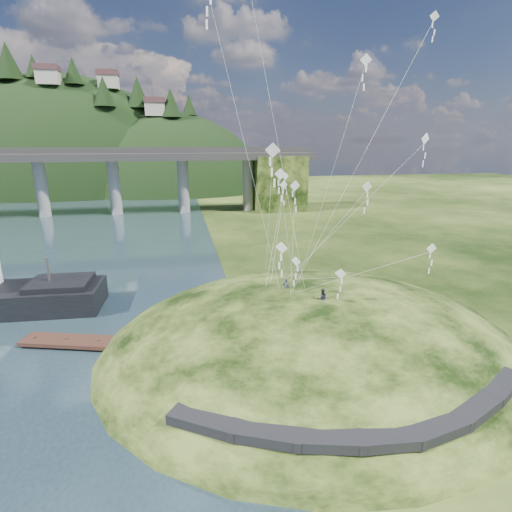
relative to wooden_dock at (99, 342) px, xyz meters
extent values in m
plane|color=black|center=(9.49, -5.40, -0.41)|extent=(320.00, 320.00, 0.00)
ellipsoid|color=black|center=(17.49, -3.40, -1.91)|extent=(36.00, 32.00, 13.00)
cube|color=black|center=(7.99, -13.40, 1.61)|extent=(4.32, 3.62, 0.71)
cube|color=black|center=(10.99, -15.05, 1.68)|extent=(4.10, 2.97, 0.61)
cube|color=black|center=(13.99, -16.05, 1.67)|extent=(3.85, 2.37, 0.62)
cube|color=black|center=(16.99, -16.50, 1.63)|extent=(3.62, 1.83, 0.66)
cube|color=black|center=(19.99, -16.30, 1.63)|extent=(3.82, 2.27, 0.68)
cube|color=black|center=(22.99, -15.35, 1.73)|extent=(4.11, 2.97, 0.71)
cube|color=black|center=(25.99, -13.80, 1.75)|extent=(4.26, 3.43, 0.66)
cylinder|color=gray|center=(-22.51, 64.60, 6.09)|extent=(2.60, 2.60, 13.00)
cylinder|color=gray|center=(-7.01, 64.60, 6.09)|extent=(2.60, 2.60, 13.00)
cylinder|color=gray|center=(8.49, 64.60, 6.09)|extent=(2.60, 2.60, 13.00)
cylinder|color=gray|center=(23.99, 64.60, 6.09)|extent=(2.60, 2.60, 13.00)
cube|color=black|center=(31.49, 64.60, 6.09)|extent=(12.00, 11.00, 13.00)
ellipsoid|color=black|center=(-30.51, 120.60, -6.41)|extent=(96.00, 68.00, 88.00)
ellipsoid|color=black|center=(4.49, 112.60, -10.41)|extent=(76.00, 56.00, 72.00)
cone|color=black|center=(-40.38, 109.23, 38.82)|extent=(8.01, 8.01, 10.54)
cone|color=black|center=(-33.37, 108.67, 37.47)|extent=(4.97, 4.97, 6.54)
cone|color=black|center=(-21.91, 106.65, 36.27)|extent=(5.83, 5.83, 7.67)
cone|color=black|center=(-12.95, 101.69, 30.17)|extent=(6.47, 6.47, 8.51)
cone|color=black|center=(-3.73, 108.59, 30.82)|extent=(7.13, 7.13, 9.38)
cone|color=black|center=(6.38, 103.64, 27.46)|extent=(6.56, 6.56, 8.63)
cone|color=black|center=(12.27, 109.23, 27.27)|extent=(4.88, 4.88, 6.42)
cube|color=beige|center=(-28.51, 104.60, 33.87)|extent=(6.00, 5.00, 4.00)
cube|color=#522F30|center=(-28.51, 104.60, 36.57)|extent=(6.40, 5.40, 1.60)
cube|color=beige|center=(-12.51, 110.60, 33.77)|extent=(6.00, 5.00, 4.00)
cube|color=#522F30|center=(-12.51, 110.60, 36.47)|extent=(6.40, 5.40, 1.60)
cube|color=beige|center=(1.49, 104.60, 25.47)|extent=(6.00, 5.00, 4.00)
cube|color=#522F30|center=(1.49, 104.60, 28.17)|extent=(6.40, 5.40, 1.60)
cube|color=black|center=(-4.99, 9.07, 2.38)|extent=(6.01, 5.10, 0.58)
cylinder|color=#2D2B2B|center=(-5.95, 9.12, 3.63)|extent=(0.23, 0.23, 2.89)
cube|color=#321B14|center=(0.00, 0.00, 0.01)|extent=(13.15, 5.67, 0.33)
cylinder|color=#321B14|center=(-5.39, 1.58, -0.22)|extent=(0.28, 0.28, 0.94)
cylinder|color=#321B14|center=(-2.69, 0.79, -0.22)|extent=(0.28, 0.28, 0.94)
cylinder|color=#321B14|center=(0.00, 0.00, -0.22)|extent=(0.28, 0.28, 0.94)
cylinder|color=#321B14|center=(2.69, -0.79, -0.22)|extent=(0.28, 0.28, 0.94)
cylinder|color=#321B14|center=(5.39, -1.58, -0.22)|extent=(0.28, 0.28, 0.94)
imported|color=#272B35|center=(15.47, -2.10, 5.30)|extent=(0.68, 0.61, 1.55)
imported|color=#272B35|center=(17.55, -4.98, 5.39)|extent=(0.84, 0.66, 1.67)
cube|color=white|center=(18.45, -6.08, 6.88)|extent=(0.70, 0.49, 0.81)
cube|color=white|center=(18.45, -6.08, 6.31)|extent=(0.10, 0.06, 0.47)
cube|color=white|center=(18.45, -6.08, 5.73)|extent=(0.10, 0.06, 0.47)
cube|color=white|center=(18.45, -6.08, 5.15)|extent=(0.10, 0.06, 0.47)
cube|color=white|center=(13.71, -7.15, 9.37)|extent=(0.66, 0.65, 0.86)
cube|color=white|center=(13.71, -7.15, 8.74)|extent=(0.11, 0.07, 0.51)
cube|color=white|center=(13.71, -7.15, 8.12)|extent=(0.11, 0.07, 0.51)
cube|color=white|center=(13.71, -7.15, 7.49)|extent=(0.11, 0.07, 0.51)
cube|color=white|center=(15.48, -4.69, 7.58)|extent=(0.57, 0.62, 0.77)
cube|color=white|center=(15.48, -4.69, 7.02)|extent=(0.10, 0.07, 0.46)
cube|color=white|center=(15.48, -4.69, 6.45)|extent=(0.10, 0.07, 0.46)
cube|color=white|center=(15.48, -4.69, 5.88)|extent=(0.10, 0.07, 0.46)
cube|color=white|center=(25.17, -4.38, 16.30)|extent=(0.80, 0.34, 0.83)
cube|color=white|center=(25.17, -4.38, 15.71)|extent=(0.10, 0.07, 0.49)
cube|color=white|center=(25.17, -4.38, 15.11)|extent=(0.10, 0.07, 0.49)
cube|color=white|center=(25.17, -4.38, 14.52)|extent=(0.10, 0.07, 0.49)
cube|color=white|center=(24.40, -7.77, 8.93)|extent=(0.76, 0.15, 0.75)
cube|color=white|center=(24.40, -7.77, 8.39)|extent=(0.10, 0.03, 0.44)
cube|color=white|center=(24.40, -7.77, 7.86)|extent=(0.10, 0.03, 0.44)
cube|color=white|center=(24.40, -7.77, 7.33)|extent=(0.10, 0.03, 0.44)
cube|color=white|center=(17.29, 6.05, 12.04)|extent=(0.84, 0.23, 0.85)
cube|color=white|center=(17.29, 6.05, 11.43)|extent=(0.11, 0.06, 0.49)
cube|color=white|center=(17.29, 6.05, 10.83)|extent=(0.11, 0.06, 0.49)
cube|color=white|center=(17.29, 6.05, 10.22)|extent=(0.11, 0.06, 0.49)
cube|color=white|center=(18.00, -8.78, 20.57)|extent=(0.62, 0.31, 0.66)
cube|color=white|center=(18.00, -8.78, 20.10)|extent=(0.09, 0.03, 0.39)
cube|color=white|center=(18.00, -8.78, 19.62)|extent=(0.09, 0.03, 0.39)
cube|color=white|center=(18.00, -8.78, 19.15)|extent=(0.09, 0.03, 0.39)
cube|color=white|center=(20.04, -6.03, 13.12)|extent=(0.77, 0.24, 0.76)
cube|color=white|center=(20.04, -6.03, 12.57)|extent=(0.10, 0.05, 0.45)
cube|color=white|center=(20.04, -6.03, 12.02)|extent=(0.10, 0.05, 0.45)
cube|color=white|center=(20.04, -6.03, 11.47)|extent=(0.10, 0.05, 0.45)
cube|color=white|center=(16.89, 3.89, 13.03)|extent=(0.63, 0.35, 0.69)
cube|color=white|center=(16.89, 3.89, 12.54)|extent=(0.08, 0.07, 0.40)
cube|color=white|center=(16.89, 3.89, 12.05)|extent=(0.08, 0.07, 0.40)
cube|color=white|center=(16.89, 3.89, 11.55)|extent=(0.08, 0.07, 0.40)
cube|color=white|center=(9.40, -6.28, 23.17)|extent=(0.12, 0.06, 0.52)
cube|color=white|center=(9.40, -6.28, 22.54)|extent=(0.12, 0.06, 0.52)
cube|color=white|center=(15.09, -5.25, 13.20)|extent=(0.76, 0.20, 0.76)
cube|color=white|center=(15.09, -5.25, 12.65)|extent=(0.10, 0.06, 0.44)
cube|color=white|center=(15.09, -5.25, 12.11)|extent=(0.10, 0.06, 0.44)
cube|color=white|center=(15.09, -5.25, 11.57)|extent=(0.10, 0.06, 0.44)
cube|color=white|center=(12.62, -8.88, 15.65)|extent=(0.87, 0.29, 0.86)
cube|color=white|center=(12.62, -8.88, 15.03)|extent=(0.11, 0.03, 0.51)
cube|color=white|center=(12.62, -8.88, 14.40)|extent=(0.11, 0.03, 0.51)
cube|color=white|center=(12.62, -8.88, 13.78)|extent=(0.11, 0.03, 0.51)
cube|color=white|center=(25.45, -3.37, 24.54)|extent=(0.69, 0.22, 0.68)
cube|color=white|center=(25.45, -3.37, 24.05)|extent=(0.09, 0.03, 0.40)
cube|color=white|center=(25.45, -3.37, 23.55)|extent=(0.09, 0.03, 0.40)
cube|color=white|center=(25.45, -3.37, 23.06)|extent=(0.09, 0.03, 0.40)
cube|color=white|center=(13.92, -5.68, 14.04)|extent=(0.76, 0.27, 0.78)
cube|color=white|center=(13.92, -5.68, 13.49)|extent=(0.10, 0.03, 0.45)
cube|color=white|center=(13.92, -5.68, 12.94)|extent=(0.10, 0.03, 0.45)
cube|color=white|center=(13.92, -5.68, 12.38)|extent=(0.10, 0.03, 0.45)
camera|label=1|loc=(7.17, -31.85, 16.20)|focal=28.00mm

